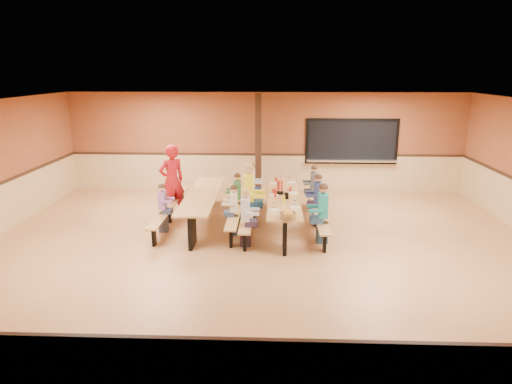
{
  "coord_description": "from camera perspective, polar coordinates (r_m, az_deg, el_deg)",
  "views": [
    {
      "loc": [
        0.25,
        -8.8,
        3.64
      ],
      "look_at": [
        -0.11,
        0.46,
        1.15
      ],
      "focal_mm": 32.0,
      "sensor_mm": 36.0,
      "label": 1
    }
  ],
  "objects": [
    {
      "name": "ground",
      "position": [
        9.53,
        0.58,
        -7.42
      ],
      "size": [
        12.0,
        12.0,
        0.0
      ],
      "primitive_type": "plane",
      "color": "#A3693D",
      "rests_on": "ground"
    },
    {
      "name": "room_envelope",
      "position": [
        9.29,
        0.59,
        -3.48
      ],
      "size": [
        12.04,
        10.04,
        3.02
      ],
      "color": "brown",
      "rests_on": "ground"
    },
    {
      "name": "kitchen_pass_through",
      "position": [
        14.13,
        11.86,
        5.96
      ],
      "size": [
        2.78,
        0.28,
        1.38
      ],
      "color": "black",
      "rests_on": "ground"
    },
    {
      "name": "structural_post",
      "position": [
        13.38,
        0.29,
        5.84
      ],
      "size": [
        0.18,
        0.18,
        3.0
      ],
      "primitive_type": "cube",
      "color": "black",
      "rests_on": "ground"
    },
    {
      "name": "cafeteria_table_main",
      "position": [
        10.86,
        3.44,
        -1.65
      ],
      "size": [
        1.91,
        3.7,
        0.74
      ],
      "color": "#B98449",
      "rests_on": "ground"
    },
    {
      "name": "cafeteria_table_second",
      "position": [
        11.17,
        -6.64,
        -1.25
      ],
      "size": [
        1.91,
        3.7,
        0.74
      ],
      "color": "#B98449",
      "rests_on": "ground"
    },
    {
      "name": "seated_child_white_left",
      "position": [
        9.63,
        -1.33,
        -3.26
      ],
      "size": [
        0.38,
        0.31,
        1.24
      ],
      "primitive_type": null,
      "color": "silver",
      "rests_on": "ground"
    },
    {
      "name": "seated_adult_yellow",
      "position": [
        10.93,
        -0.88,
        -0.32
      ],
      "size": [
        0.51,
        0.41,
        1.49
      ],
      "primitive_type": null,
      "color": "yellow",
      "rests_on": "ground"
    },
    {
      "name": "seated_child_grey_left",
      "position": [
        12.21,
        -0.55,
        0.7
      ],
      "size": [
        0.38,
        0.31,
        1.23
      ],
      "primitive_type": null,
      "color": "silver",
      "rests_on": "ground"
    },
    {
      "name": "seated_child_teal_right",
      "position": [
        9.91,
        8.34,
        -2.71
      ],
      "size": [
        0.41,
        0.34,
        1.29
      ],
      "primitive_type": null,
      "color": "teal",
      "rests_on": "ground"
    },
    {
      "name": "seated_child_navy_right",
      "position": [
        11.03,
        7.72,
        -1.0
      ],
      "size": [
        0.38,
        0.31,
        1.24
      ],
      "primitive_type": null,
      "color": "navy",
      "rests_on": "ground"
    },
    {
      "name": "seated_child_char_right",
      "position": [
        12.15,
        7.22,
        0.45
      ],
      "size": [
        0.37,
        0.3,
        1.21
      ],
      "primitive_type": null,
      "color": "#474A51",
      "rests_on": "ground"
    },
    {
      "name": "seated_child_purple_sec",
      "position": [
        10.69,
        -11.58,
        -2.01
      ],
      "size": [
        0.33,
        0.27,
        1.12
      ],
      "primitive_type": null,
      "color": "#925B91",
      "rests_on": "ground"
    },
    {
      "name": "seated_child_green_sec",
      "position": [
        11.25,
        -2.34,
        -0.68
      ],
      "size": [
        0.36,
        0.29,
        1.19
      ],
      "primitive_type": null,
      "color": "#326D42",
      "rests_on": "ground"
    },
    {
      "name": "seated_child_tan_sec",
      "position": [
        10.29,
        -2.79,
        -2.32
      ],
      "size": [
        0.34,
        0.28,
        1.15
      ],
      "primitive_type": null,
      "color": "beige",
      "rests_on": "ground"
    },
    {
      "name": "standing_woman",
      "position": [
        11.71,
        -10.47,
        1.38
      ],
      "size": [
        0.8,
        0.77,
        1.85
      ],
      "primitive_type": "imported",
      "rotation": [
        0.0,
        0.0,
        3.82
      ],
      "color": "#B3141C",
      "rests_on": "ground"
    },
    {
      "name": "punch_pitcher",
      "position": [
        11.41,
        3.0,
        0.86
      ],
      "size": [
        0.16,
        0.16,
        0.22
      ],
      "primitive_type": "cylinder",
      "color": "#B02317",
      "rests_on": "cafeteria_table_main"
    },
    {
      "name": "chip_bowl",
      "position": [
        9.2,
        4.0,
        -2.88
      ],
      "size": [
        0.32,
        0.32,
        0.15
      ],
      "primitive_type": null,
      "color": "orange",
      "rests_on": "cafeteria_table_main"
    },
    {
      "name": "napkin_dispenser",
      "position": [
        10.61,
        3.82,
        -0.48
      ],
      "size": [
        0.1,
        0.14,
        0.13
      ],
      "primitive_type": "cube",
      "color": "black",
      "rests_on": "cafeteria_table_main"
    },
    {
      "name": "condiment_mustard",
      "position": [
        10.27,
        3.49,
        -0.9
      ],
      "size": [
        0.06,
        0.06,
        0.17
      ],
      "primitive_type": "cylinder",
      "color": "yellow",
      "rests_on": "cafeteria_table_main"
    },
    {
      "name": "condiment_ketchup",
      "position": [
        10.76,
        2.42,
        -0.13
      ],
      "size": [
        0.06,
        0.06,
        0.17
      ],
      "primitive_type": "cylinder",
      "color": "#B2140F",
      "rests_on": "cafeteria_table_main"
    },
    {
      "name": "table_paddle",
      "position": [
        10.99,
        3.05,
        0.45
      ],
      "size": [
        0.16,
        0.16,
        0.56
      ],
      "color": "black",
      "rests_on": "cafeteria_table_main"
    },
    {
      "name": "place_settings",
      "position": [
        10.79,
        3.46,
        -0.28
      ],
      "size": [
        0.65,
        3.3,
        0.11
      ],
      "primitive_type": null,
      "color": "beige",
      "rests_on": "cafeteria_table_main"
    }
  ]
}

